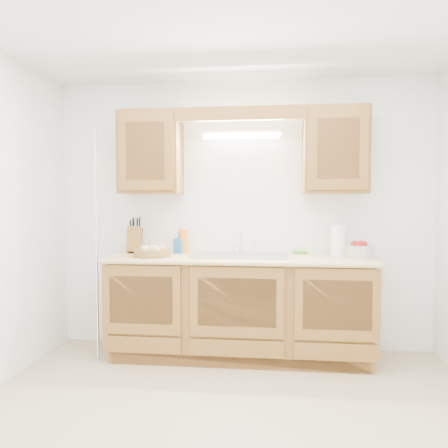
# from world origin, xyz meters

# --- Properties ---
(room) EXTENTS (3.52, 3.50, 2.50)m
(room) POSITION_xyz_m (0.00, 0.00, 1.25)
(room) COLOR #C9B691
(room) RESTS_ON ground
(base_cabinets) EXTENTS (2.20, 0.60, 0.86)m
(base_cabinets) POSITION_xyz_m (0.00, 1.20, 0.44)
(base_cabinets) COLOR brown
(base_cabinets) RESTS_ON ground
(countertop) EXTENTS (2.30, 0.63, 0.04)m
(countertop) POSITION_xyz_m (0.00, 1.19, 0.88)
(countertop) COLOR #DDBF74
(countertop) RESTS_ON base_cabinets
(upper_cabinet_left) EXTENTS (0.55, 0.33, 0.75)m
(upper_cabinet_left) POSITION_xyz_m (-0.83, 1.33, 1.83)
(upper_cabinet_left) COLOR brown
(upper_cabinet_left) RESTS_ON room
(upper_cabinet_right) EXTENTS (0.55, 0.33, 0.75)m
(upper_cabinet_right) POSITION_xyz_m (0.83, 1.33, 1.83)
(upper_cabinet_right) COLOR brown
(upper_cabinet_right) RESTS_ON room
(valance) EXTENTS (2.20, 0.05, 0.12)m
(valance) POSITION_xyz_m (0.00, 1.19, 2.14)
(valance) COLOR brown
(valance) RESTS_ON room
(fluorescent_fixture) EXTENTS (0.76, 0.08, 0.08)m
(fluorescent_fixture) POSITION_xyz_m (0.00, 1.42, 2.00)
(fluorescent_fixture) COLOR white
(fluorescent_fixture) RESTS_ON room
(sink) EXTENTS (0.84, 0.46, 0.36)m
(sink) POSITION_xyz_m (0.00, 1.21, 0.83)
(sink) COLOR #9E9EA3
(sink) RESTS_ON countertop
(wire_shelf_pole) EXTENTS (0.03, 0.03, 2.00)m
(wire_shelf_pole) POSITION_xyz_m (-1.20, 0.94, 1.00)
(wire_shelf_pole) COLOR silver
(wire_shelf_pole) RESTS_ON ground
(outlet_plate) EXTENTS (0.08, 0.01, 0.12)m
(outlet_plate) POSITION_xyz_m (0.95, 1.49, 1.15)
(outlet_plate) COLOR white
(outlet_plate) RESTS_ON room
(fruit_basket) EXTENTS (0.36, 0.36, 0.10)m
(fruit_basket) POSITION_xyz_m (-0.76, 1.10, 0.94)
(fruit_basket) COLOR olive
(fruit_basket) RESTS_ON countertop
(knife_block) EXTENTS (0.14, 0.21, 0.35)m
(knife_block) POSITION_xyz_m (-1.00, 1.36, 1.02)
(knife_block) COLOR brown
(knife_block) RESTS_ON countertop
(orange_canister) EXTENTS (0.09, 0.09, 0.24)m
(orange_canister) POSITION_xyz_m (-0.54, 1.37, 1.02)
(orange_canister) COLOR orange
(orange_canister) RESTS_ON countertop
(soap_bottle) EXTENTS (0.12, 0.12, 0.20)m
(soap_bottle) POSITION_xyz_m (-0.57, 1.36, 1.00)
(soap_bottle) COLOR #236BB3
(soap_bottle) RESTS_ON countertop
(sponge) EXTENTS (0.12, 0.08, 0.02)m
(sponge) POSITION_xyz_m (0.54, 1.44, 0.91)
(sponge) COLOR #CC333F
(sponge) RESTS_ON countertop
(paper_towel) EXTENTS (0.16, 0.16, 0.33)m
(paper_towel) POSITION_xyz_m (0.87, 1.29, 1.04)
(paper_towel) COLOR silver
(paper_towel) RESTS_ON countertop
(apple_bowl) EXTENTS (0.34, 0.34, 0.14)m
(apple_bowl) POSITION_xyz_m (1.03, 1.27, 0.96)
(apple_bowl) COLOR silver
(apple_bowl) RESTS_ON countertop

